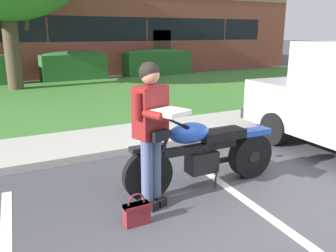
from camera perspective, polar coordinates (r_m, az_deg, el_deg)
name	(u,v)px	position (r m, az deg, el deg)	size (l,w,h in m)	color
ground_plane	(251,242)	(3.83, 12.99, -17.48)	(140.00, 140.00, 0.00)	#424247
curb_strip	(130,149)	(6.25, -6.06, -3.65)	(60.00, 0.20, 0.12)	#B7B2A8
concrete_walk	(113,138)	(7.01, -8.71, -1.86)	(60.00, 1.50, 0.08)	#B7B2A8
grass_lawn	(59,99)	(11.54, -16.85, 4.14)	(60.00, 8.10, 0.06)	#3D752D
stall_stripe_1	(274,221)	(4.26, 16.44, -14.16)	(0.12, 4.40, 0.01)	silver
motorcycle	(209,152)	(4.80, 6.46, -4.07)	(2.24, 0.82, 1.18)	black
rider_person	(152,124)	(4.05, -2.55, 0.25)	(0.55, 0.65, 1.70)	black
handbag	(137,212)	(3.98, -4.97, -13.39)	(0.28, 0.13, 0.36)	maroon
hedge_center_right	(74,65)	(15.86, -14.69, 9.27)	(2.70, 0.90, 1.24)	#286028
hedge_right	(157,62)	(17.23, -1.72, 10.13)	(3.21, 0.90, 1.24)	#286028
brick_building	(29,31)	(21.68, -21.07, 13.82)	(27.70, 10.47, 4.09)	brown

